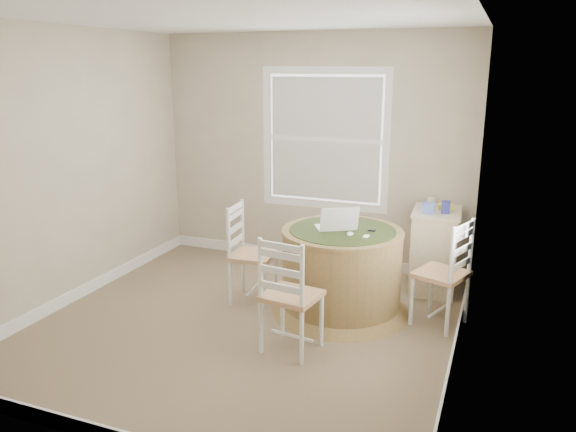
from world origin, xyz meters
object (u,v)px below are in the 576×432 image
at_px(round_table, 342,268).
at_px(chair_right, 441,273).
at_px(chair_left, 253,255).
at_px(laptop, 336,226).
at_px(chair_near, 292,295).
at_px(corner_chest, 434,250).

height_order(round_table, chair_right, chair_right).
distance_m(chair_left, laptop, 0.88).
height_order(chair_near, laptop, laptop).
height_order(chair_left, laptop, laptop).
distance_m(round_table, chair_near, 0.88).
bearing_deg(chair_right, chair_left, -65.32).
bearing_deg(chair_right, round_table, -65.68).
relative_size(laptop, corner_chest, 0.54).
bearing_deg(laptop, chair_left, -24.87).
bearing_deg(chair_right, laptop, -66.42).
distance_m(chair_left, corner_chest, 1.85).
relative_size(round_table, chair_right, 1.36).
bearing_deg(round_table, laptop, 175.43).
height_order(chair_right, corner_chest, chair_right).
relative_size(round_table, laptop, 2.84).
xyz_separation_m(round_table, chair_left, (-0.87, -0.07, 0.04)).
distance_m(chair_near, corner_chest, 1.93).
bearing_deg(round_table, chair_left, -172.56).
xyz_separation_m(chair_left, corner_chest, (1.60, 0.93, -0.05)).
bearing_deg(chair_left, chair_right, -90.60).
height_order(round_table, laptop, laptop).
xyz_separation_m(round_table, chair_near, (-0.16, -0.86, 0.04)).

